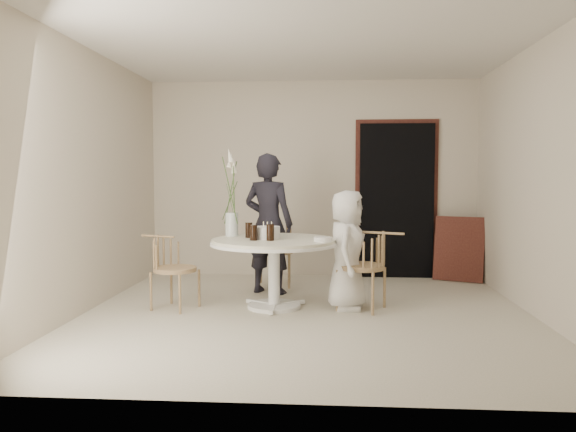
# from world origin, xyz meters

# --- Properties ---
(ground) EXTENTS (4.50, 4.50, 0.00)m
(ground) POSITION_xyz_m (0.00, 0.00, 0.00)
(ground) COLOR beige
(ground) RESTS_ON ground
(room_shell) EXTENTS (4.50, 4.50, 4.50)m
(room_shell) POSITION_xyz_m (0.00, 0.00, 1.62)
(room_shell) COLOR silver
(room_shell) RESTS_ON ground
(doorway) EXTENTS (1.00, 0.10, 2.10)m
(doorway) POSITION_xyz_m (1.15, 2.19, 1.05)
(doorway) COLOR black
(doorway) RESTS_ON ground
(door_trim) EXTENTS (1.12, 0.03, 2.22)m
(door_trim) POSITION_xyz_m (1.15, 2.23, 1.11)
(door_trim) COLOR brown
(door_trim) RESTS_ON ground
(table) EXTENTS (1.33, 1.33, 0.73)m
(table) POSITION_xyz_m (-0.35, 0.25, 0.62)
(table) COLOR white
(table) RESTS_ON ground
(picture_frame) EXTENTS (0.67, 0.43, 0.85)m
(picture_frame) POSITION_xyz_m (1.95, 1.95, 0.43)
(picture_frame) COLOR brown
(picture_frame) RESTS_ON ground
(chair_far) EXTENTS (0.47, 0.50, 0.81)m
(chair_far) POSITION_xyz_m (-0.46, 1.57, 0.52)
(chair_far) COLOR #A08957
(chair_far) RESTS_ON ground
(chair_right) EXTENTS (0.60, 0.58, 0.83)m
(chair_right) POSITION_xyz_m (0.67, 0.20, 0.54)
(chair_right) COLOR #A08957
(chair_right) RESTS_ON ground
(chair_left) EXTENTS (0.55, 0.52, 0.77)m
(chair_left) POSITION_xyz_m (-1.48, 0.17, 0.50)
(chair_left) COLOR #A08957
(chair_left) RESTS_ON ground
(girl) EXTENTS (0.70, 0.57, 1.65)m
(girl) POSITION_xyz_m (-0.49, 1.01, 0.83)
(girl) COLOR black
(girl) RESTS_ON ground
(boy) EXTENTS (0.48, 0.66, 1.24)m
(boy) POSITION_xyz_m (0.41, 0.26, 0.62)
(boy) COLOR white
(boy) RESTS_ON ground
(birthday_cake) EXTENTS (0.27, 0.27, 0.18)m
(birthday_cake) POSITION_xyz_m (-0.42, 0.26, 0.79)
(birthday_cake) COLOR white
(birthday_cake) RESTS_ON table
(cola_tumbler_a) EXTENTS (0.09, 0.09, 0.16)m
(cola_tumbler_a) POSITION_xyz_m (-0.54, 0.11, 0.81)
(cola_tumbler_a) COLOR black
(cola_tumbler_a) RESTS_ON table
(cola_tumbler_b) EXTENTS (0.09, 0.09, 0.17)m
(cola_tumbler_b) POSITION_xyz_m (-0.37, 0.10, 0.81)
(cola_tumbler_b) COLOR black
(cola_tumbler_b) RESTS_ON table
(cola_tumbler_c) EXTENTS (0.09, 0.09, 0.16)m
(cola_tumbler_c) POSITION_xyz_m (-0.63, 0.36, 0.81)
(cola_tumbler_c) COLOR black
(cola_tumbler_c) RESTS_ON table
(cola_tumbler_d) EXTENTS (0.08, 0.08, 0.13)m
(cola_tumbler_d) POSITION_xyz_m (-0.56, 0.16, 0.80)
(cola_tumbler_d) COLOR black
(cola_tumbler_d) RESTS_ON table
(plate_stack) EXTENTS (0.21, 0.21, 0.04)m
(plate_stack) POSITION_xyz_m (0.16, 0.05, 0.75)
(plate_stack) COLOR white
(plate_stack) RESTS_ON table
(flower_vase) EXTENTS (0.14, 0.14, 0.97)m
(flower_vase) POSITION_xyz_m (-0.84, 0.50, 1.07)
(flower_vase) COLOR silver
(flower_vase) RESTS_ON table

